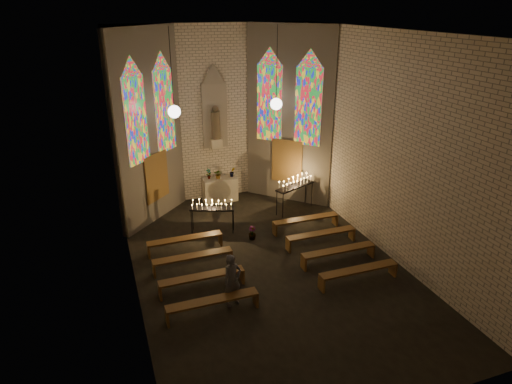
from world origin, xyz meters
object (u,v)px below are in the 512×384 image
votive_stand_left (212,207)px  votive_stand_right (295,184)px  visitor (232,280)px  aisle_flower_pot (252,233)px  altar (220,190)px

votive_stand_left → votive_stand_right: 3.60m
visitor → votive_stand_left: bearing=63.9°
aisle_flower_pot → visitor: visitor is taller
aisle_flower_pot → votive_stand_left: size_ratio=0.30×
votive_stand_right → visitor: size_ratio=1.19×
altar → votive_stand_left: votive_stand_left is taller
aisle_flower_pot → votive_stand_right: (2.38, 1.71, 0.89)m
altar → votive_stand_left: (-1.00, -2.59, 0.49)m
aisle_flower_pot → votive_stand_left: bearing=138.2°
altar → votive_stand_right: size_ratio=0.77×
visitor → aisle_flower_pot: bearing=44.0°
votive_stand_right → visitor: (-4.11, -5.03, -0.37)m
altar → votive_stand_right: bearing=-37.1°
visitor → votive_stand_right: bearing=32.2°
aisle_flower_pot → votive_stand_right: votive_stand_right is taller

